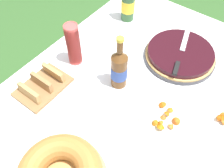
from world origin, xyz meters
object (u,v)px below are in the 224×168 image
object	(u,v)px
snack_plate_near	(224,118)
serving_knife	(180,54)
cider_bottle_amber	(119,69)
snack_plate_left	(164,116)
berry_tart	(180,55)
cup_stack	(73,45)
bread_board	(43,85)
cider_bottle_green	(128,2)

from	to	relation	value
snack_plate_near	serving_knife	bearing A→B (deg)	59.42
cider_bottle_amber	snack_plate_near	bearing A→B (deg)	-76.95
snack_plate_near	snack_plate_left	xyz separation A→B (m)	(-0.16, 0.22, 0.00)
cider_bottle_amber	snack_plate_near	world-z (taller)	cider_bottle_amber
serving_knife	snack_plate_near	distance (m)	0.39
berry_tart	serving_knife	world-z (taller)	serving_knife
serving_knife	cup_stack	distance (m)	0.56
bread_board	snack_plate_left	bearing A→B (deg)	-69.41
berry_tart	cider_bottle_green	world-z (taller)	cider_bottle_green
snack_plate_near	bread_board	world-z (taller)	bread_board
berry_tart	serving_knife	distance (m)	0.05
berry_tart	cup_stack	distance (m)	0.57
cider_bottle_green	snack_plate_left	bearing A→B (deg)	-132.05
cider_bottle_amber	snack_plate_left	distance (m)	0.30
berry_tart	cider_bottle_green	bearing A→B (deg)	74.94
snack_plate_near	snack_plate_left	size ratio (longest dim) A/B	1.00
berry_tart	snack_plate_near	distance (m)	0.41
cider_bottle_amber	snack_plate_near	xyz separation A→B (m)	(0.12, -0.50, -0.10)
bread_board	cup_stack	bearing A→B (deg)	-1.26
berry_tart	snack_plate_near	bearing A→B (deg)	-123.35
snack_plate_left	berry_tart	bearing A→B (deg)	17.66
cider_bottle_green	snack_plate_left	world-z (taller)	cider_bottle_green
cider_bottle_amber	cup_stack	bearing A→B (deg)	93.13
serving_knife	bread_board	bearing A→B (deg)	124.26
cider_bottle_amber	snack_plate_near	distance (m)	0.53
berry_tart	cup_stack	world-z (taller)	cup_stack
serving_knife	cider_bottle_amber	size ratio (longest dim) A/B	1.21
snack_plate_near	snack_plate_left	bearing A→B (deg)	125.19
berry_tart	cider_bottle_amber	distance (m)	0.39
serving_knife	cider_bottle_amber	world-z (taller)	cider_bottle_amber
serving_knife	cider_bottle_amber	distance (m)	0.36
cider_bottle_green	bread_board	world-z (taller)	cider_bottle_green
cider_bottle_green	snack_plate_left	distance (m)	0.75
cider_bottle_amber	bread_board	bearing A→B (deg)	131.62
cider_bottle_green	cider_bottle_amber	xyz separation A→B (m)	(-0.46, -0.27, -0.01)
berry_tart	cup_stack	bearing A→B (deg)	129.04
cup_stack	snack_plate_near	xyz separation A→B (m)	(0.13, -0.78, -0.11)
serving_knife	cup_stack	xyz separation A→B (m)	(-0.33, 0.45, 0.06)
cup_stack	cider_bottle_green	bearing A→B (deg)	-1.42
cider_bottle_green	berry_tart	bearing A→B (deg)	-105.06
cider_bottle_green	snack_plate_near	xyz separation A→B (m)	(-0.34, -0.77, -0.11)
serving_knife	cup_stack	bearing A→B (deg)	109.26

